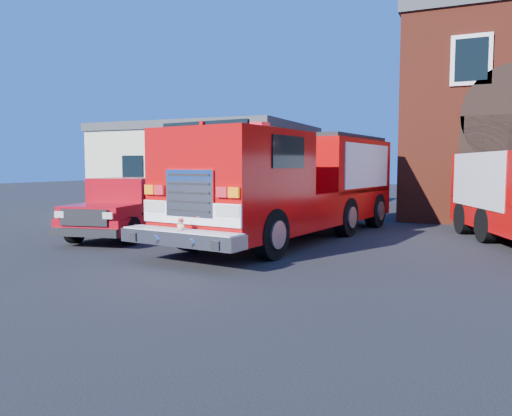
% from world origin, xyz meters
% --- Properties ---
extents(ground, '(100.00, 100.00, 0.00)m').
position_xyz_m(ground, '(0.00, 0.00, 0.00)').
color(ground, black).
rests_on(ground, ground).
extents(side_building, '(10.20, 8.20, 4.35)m').
position_xyz_m(side_building, '(-9.00, 13.00, 2.20)').
color(side_building, beige).
rests_on(side_building, ground).
extents(fire_engine, '(4.46, 10.83, 3.24)m').
position_xyz_m(fire_engine, '(-0.74, 3.48, 1.68)').
color(fire_engine, black).
rests_on(fire_engine, ground).
extents(pickup_truck, '(2.96, 5.84, 1.82)m').
position_xyz_m(pickup_truck, '(-5.63, 1.90, 0.86)').
color(pickup_truck, black).
rests_on(pickup_truck, ground).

